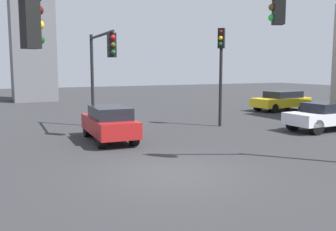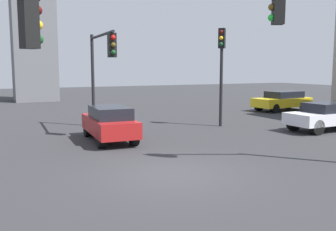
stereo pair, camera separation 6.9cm
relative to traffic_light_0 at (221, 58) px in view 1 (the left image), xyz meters
name	(u,v)px [view 1 (the left image)]	position (x,y,z in m)	size (l,w,h in m)	color
ground_plane	(172,174)	(-6.23, -6.79, -3.49)	(100.40, 100.40, 0.00)	#2D2D30
traffic_light_0	(221,58)	(0.00, 0.00, 0.00)	(0.47, 0.46, 5.00)	black
traffic_light_1	(335,35)	(-1.51, -8.17, 0.48)	(3.36, 1.72, 5.56)	black
traffic_light_3	(101,59)	(-5.99, 0.91, -0.07)	(0.42, 4.27, 4.69)	black
car_1	(326,115)	(3.86, -3.35, -2.76)	(4.05, 1.77, 1.35)	silver
car_3	(109,123)	(-6.36, -1.32, -2.73)	(1.77, 3.98, 1.44)	maroon
car_4	(281,100)	(7.98, 4.11, -2.76)	(4.38, 2.12, 1.38)	yellow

